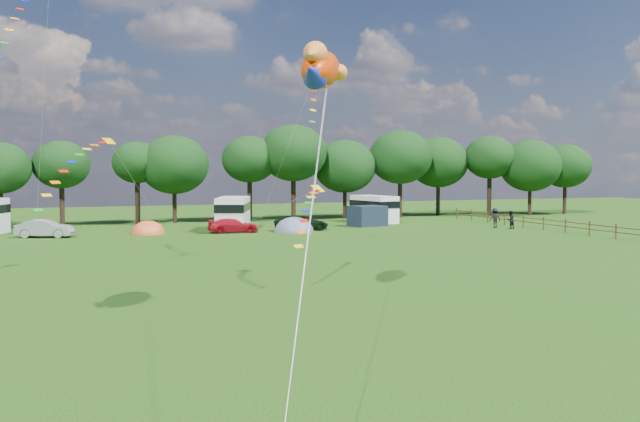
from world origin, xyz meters
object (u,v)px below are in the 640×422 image
object	(u,v)px
car_c	(233,225)
tent_orange	(148,234)
campervan_c	(233,212)
walker_a	(510,220)
tent_greyblue	(294,232)
walker_b	(495,218)
campervan_d	(374,208)
fish_kite	(319,68)
car_b	(45,228)
car_d	(302,223)

from	to	relation	value
car_c	tent_orange	xyz separation A→B (m)	(-7.09, 1.18, -0.61)
car_c	campervan_c	world-z (taller)	campervan_c
walker_a	campervan_c	bearing A→B (deg)	-26.86
tent_greyblue	car_c	bearing A→B (deg)	164.14
walker_b	campervan_d	bearing A→B (deg)	-47.90
car_c	walker_a	distance (m)	25.48
tent_orange	fish_kite	world-z (taller)	fish_kite
walker_a	campervan_d	bearing A→B (deg)	-62.49
fish_kite	walker_b	xyz separation A→B (m)	(28.85, 30.59, -8.63)
campervan_d	tent_greyblue	world-z (taller)	campervan_d
campervan_d	walker_a	size ratio (longest dim) A/B	3.57
campervan_d	tent_orange	xyz separation A→B (m)	(-23.46, -5.13, -1.47)
campervan_c	campervan_d	bearing A→B (deg)	-56.61
walker_a	walker_b	size ratio (longest dim) A/B	0.91
tent_orange	fish_kite	size ratio (longest dim) A/B	0.76
tent_greyblue	walker_b	world-z (taller)	walker_b
campervan_d	walker_b	world-z (taller)	campervan_d
walker_a	walker_b	distance (m)	1.69
car_b	car_c	distance (m)	15.33
car_c	tent_greyblue	world-z (taller)	tent_greyblue
car_b	car_d	world-z (taller)	car_b
car_b	walker_b	world-z (taller)	walker_b
car_b	campervan_c	xyz separation A→B (m)	(15.92, 1.50, 0.86)
campervan_c	walker_a	world-z (taller)	campervan_c
tent_orange	tent_greyblue	bearing A→B (deg)	-12.17
car_b	walker_b	distance (m)	39.88
car_b	walker_a	bearing A→B (deg)	-80.58
car_c	walker_b	xyz separation A→B (m)	(24.32, -3.60, 0.29)
tent_greyblue	walker_a	distance (m)	20.17
car_c	campervan_c	size ratio (longest dim) A/B	0.64
car_c	campervan_c	bearing A→B (deg)	-11.18
campervan_d	walker_b	bearing A→B (deg)	-151.49
car_c	car_b	bearing A→B (deg)	88.67
campervan_d	tent_greyblue	bearing A→B (deg)	114.43
campervan_c	walker_b	bearing A→B (deg)	-84.58
campervan_d	tent_orange	size ratio (longest dim) A/B	1.87
tent_orange	fish_kite	xyz separation A→B (m)	(2.56, -35.36, 9.53)
tent_orange	tent_greyblue	size ratio (longest dim) A/B	0.82
tent_orange	tent_greyblue	world-z (taller)	tent_greyblue
car_c	fish_kite	xyz separation A→B (m)	(-4.53, -34.19, 8.92)
car_c	car_d	size ratio (longest dim) A/B	0.86
tent_greyblue	fish_kite	xyz separation A→B (m)	(-9.67, -32.73, 9.53)
tent_orange	walker_b	xyz separation A→B (m)	(31.41, -4.77, 0.91)
car_d	fish_kite	size ratio (longest dim) A/B	1.17
campervan_c	walker_b	size ratio (longest dim) A/B	3.57
car_b	tent_orange	distance (m)	8.24
car_d	walker_b	xyz separation A→B (m)	(17.95, -3.68, 0.25)
campervan_c	tent_greyblue	xyz separation A→B (m)	(4.51, -4.00, -1.58)
car_d	tent_orange	bearing A→B (deg)	84.96
fish_kite	tent_greyblue	bearing A→B (deg)	14.85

